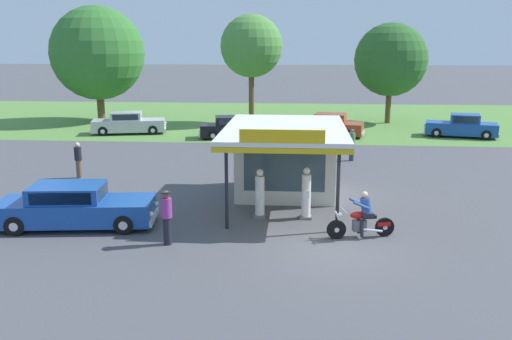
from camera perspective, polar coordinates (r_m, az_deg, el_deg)
The scene contains 17 objects.
ground_plane at distance 17.30m, azimuth 7.75°, elevation -8.20°, with size 300.00×300.00×0.00m, color #4C4C51.
grass_verge_strip at distance 46.53m, azimuth 5.85°, elevation 5.38°, with size 120.00×24.00×0.01m, color #56843D.
service_station_kiosk at distance 22.51m, azimuth 3.12°, elevation 1.67°, with size 4.68×7.15×3.56m.
gas_pump_nearside at distance 19.88m, azimuth 0.41°, elevation -2.70°, with size 0.44×0.44×1.83m.
gas_pump_offside at distance 19.82m, azimuth 5.30°, elevation -2.67°, with size 0.44×0.44×1.92m.
motorcycle_with_rider at distance 18.21m, azimuth 11.12°, elevation -5.05°, with size 2.26×0.80×1.58m.
featured_classic_sedan at distance 19.97m, azimuth -18.56°, elevation -3.72°, with size 5.67×2.49×1.51m.
parked_car_back_row_left at distance 36.84m, azimuth -1.95°, elevation 4.46°, with size 5.63×2.76×1.48m.
parked_car_back_row_far_left at distance 39.74m, azimuth 20.83°, elevation 4.28°, with size 5.07×2.77×1.58m.
parked_car_back_row_centre_left at distance 39.68m, azimuth -13.27°, elevation 4.77°, with size 5.46×2.92×1.53m.
parked_car_back_row_right at distance 37.91m, azimuth 7.47°, elevation 4.64°, with size 5.45×2.89×1.57m.
bystander_standing_back_lot at distance 27.06m, azimuth -18.21°, elevation 1.09°, with size 0.34×0.34×1.72m.
bystander_leaning_by_kiosk at distance 29.98m, azimuth 10.07°, elevation 2.71°, with size 0.38×0.38×1.72m.
bystander_chatting_near_pumps at distance 17.41m, azimuth -9.38°, elevation -4.76°, with size 0.39×0.39×1.78m.
tree_oak_left at distance 46.25m, azimuth -16.35°, elevation 11.71°, with size 7.47×7.47×9.25m.
tree_oak_far_left at distance 43.40m, azimuth -0.49°, elevation 12.89°, with size 4.89×4.89×8.52m.
tree_oak_distant_spare at distance 44.68m, azimuth 13.76°, elevation 11.04°, with size 5.74×5.74×7.89m.
Camera 1 is at (-1.02, -16.10, 6.27)m, focal length 38.00 mm.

